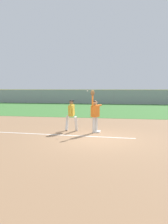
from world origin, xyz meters
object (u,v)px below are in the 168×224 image
at_px(fielder, 95,112).
at_px(parked_car_green, 103,98).
at_px(baseball, 87,91).
at_px(parked_car_red, 64,98).
at_px(parked_car_black, 143,99).
at_px(runner, 72,113).
at_px(first_base, 97,132).

relative_size(fielder, parked_car_green, 0.52).
height_order(fielder, parked_car_green, fielder).
bearing_deg(baseball, parked_car_red, 107.71).
bearing_deg(parked_car_black, parked_car_green, -172.07).
height_order(fielder, baseball, fielder).
bearing_deg(parked_car_red, baseball, -72.58).
distance_m(fielder, parked_car_black, 26.27).
height_order(runner, parked_car_green, runner).
bearing_deg(runner, fielder, -9.84).
xyz_separation_m(runner, parked_car_green, (-0.40, 25.32, -0.32)).
height_order(baseball, parked_car_green, baseball).
xyz_separation_m(parked_car_red, parked_car_green, (6.72, 0.23, 0.00)).
relative_size(baseball, parked_car_green, 0.02).
xyz_separation_m(parked_car_red, parked_car_black, (13.35, 0.45, 0.00)).
bearing_deg(parked_car_green, first_base, -85.56).
distance_m(baseball, parked_car_black, 26.09).
height_order(runner, baseball, baseball).
height_order(first_base, parked_car_red, parked_car_red).
bearing_deg(baseball, runner, -176.91).
xyz_separation_m(first_base, parked_car_black, (4.81, 25.72, 0.63)).
height_order(first_base, fielder, fielder).
bearing_deg(runner, parked_car_red, 107.45).
distance_m(fielder, parked_car_red, 26.73).
bearing_deg(parked_car_red, fielder, -71.86).
xyz_separation_m(baseball, parked_car_red, (-8.00, 25.04, -1.55)).
bearing_deg(parked_car_black, parked_car_red, -172.02).
xyz_separation_m(fielder, parked_car_red, (-8.45, 25.36, -0.45)).
relative_size(parked_car_green, parked_car_black, 0.96).
bearing_deg(fielder, parked_car_red, -39.77).
relative_size(runner, parked_car_green, 0.39).
xyz_separation_m(fielder, baseball, (-0.46, 0.32, 1.10)).
distance_m(first_base, baseball, 2.26).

